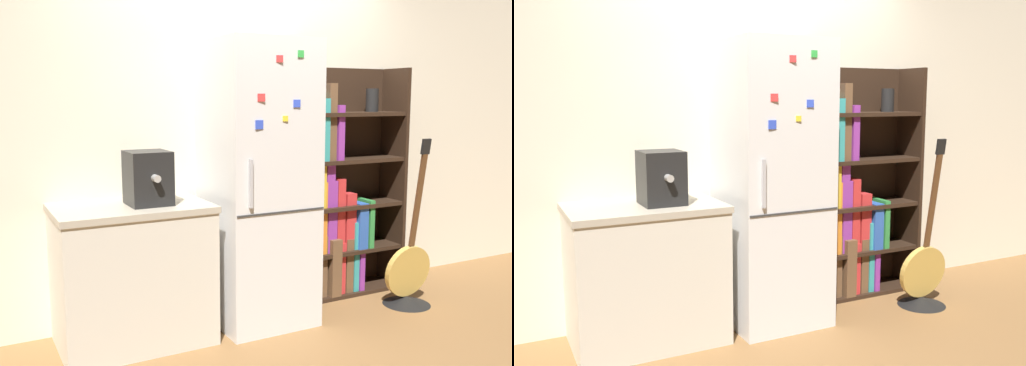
% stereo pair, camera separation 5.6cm
% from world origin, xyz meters
% --- Properties ---
extents(ground_plane, '(16.00, 16.00, 0.00)m').
position_xyz_m(ground_plane, '(0.00, 0.00, 0.00)').
color(ground_plane, olive).
extents(wall_back, '(8.00, 0.05, 2.60)m').
position_xyz_m(wall_back, '(0.00, 0.47, 1.30)').
color(wall_back, beige).
rests_on(wall_back, ground_plane).
extents(refrigerator, '(0.65, 0.69, 1.92)m').
position_xyz_m(refrigerator, '(-0.00, 0.12, 0.96)').
color(refrigerator, silver).
rests_on(refrigerator, ground_plane).
extents(bookshelf, '(0.92, 0.33, 1.77)m').
position_xyz_m(bookshelf, '(0.79, 0.31, 0.76)').
color(bookshelf, black).
rests_on(bookshelf, ground_plane).
extents(kitchen_counter, '(0.95, 0.63, 0.89)m').
position_xyz_m(kitchen_counter, '(-0.87, 0.14, 0.44)').
color(kitchen_counter, beige).
rests_on(kitchen_counter, ground_plane).
extents(espresso_machine, '(0.25, 0.33, 0.33)m').
position_xyz_m(espresso_machine, '(-0.77, 0.11, 1.05)').
color(espresso_machine, black).
rests_on(espresso_machine, kitchen_counter).
extents(guitar, '(0.40, 0.36, 1.26)m').
position_xyz_m(guitar, '(1.13, -0.17, 0.18)').
color(guitar, black).
rests_on(guitar, ground_plane).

